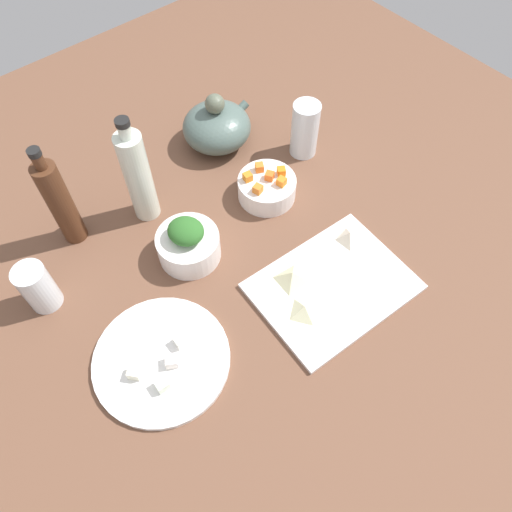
{
  "coord_description": "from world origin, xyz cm",
  "views": [
    {
      "loc": [
        -34.85,
        -41.47,
        90.14
      ],
      "look_at": [
        0.0,
        0.0,
        8.0
      ],
      "focal_mm": 34.45,
      "sensor_mm": 36.0,
      "label": 1
    }
  ],
  "objects_px": {
    "bottle_0": "(138,176)",
    "bottle_1": "(60,202)",
    "drinking_glass_0": "(305,129)",
    "teapot": "(217,126)",
    "bowl_greens": "(189,246)",
    "cutting_board": "(333,286)",
    "bowl_carrots": "(267,188)",
    "drinking_glass_1": "(38,287)",
    "plate_tofu": "(162,360)"
  },
  "relations": [
    {
      "from": "drinking_glass_0",
      "to": "drinking_glass_1",
      "type": "bearing_deg",
      "value": 178.2
    },
    {
      "from": "drinking_glass_0",
      "to": "bottle_0",
      "type": "bearing_deg",
      "value": 167.91
    },
    {
      "from": "cutting_board",
      "to": "bottle_1",
      "type": "relative_size",
      "value": 1.21
    },
    {
      "from": "bowl_carrots",
      "to": "bottle_1",
      "type": "distance_m",
      "value": 0.44
    },
    {
      "from": "teapot",
      "to": "bottle_1",
      "type": "distance_m",
      "value": 0.42
    },
    {
      "from": "cutting_board",
      "to": "bowl_greens",
      "type": "xyz_separation_m",
      "value": [
        -0.17,
        0.25,
        0.03
      ]
    },
    {
      "from": "bottle_1",
      "to": "drinking_glass_1",
      "type": "xyz_separation_m",
      "value": [
        -0.12,
        -0.11,
        -0.06
      ]
    },
    {
      "from": "drinking_glass_1",
      "to": "bowl_greens",
      "type": "bearing_deg",
      "value": -18.1
    },
    {
      "from": "bottle_1",
      "to": "drinking_glass_1",
      "type": "relative_size",
      "value": 2.3
    },
    {
      "from": "cutting_board",
      "to": "drinking_glass_0",
      "type": "height_order",
      "value": "drinking_glass_0"
    },
    {
      "from": "cutting_board",
      "to": "bowl_carrots",
      "type": "distance_m",
      "value": 0.28
    },
    {
      "from": "teapot",
      "to": "drinking_glass_0",
      "type": "bearing_deg",
      "value": -48.04
    },
    {
      "from": "bottle_0",
      "to": "bottle_1",
      "type": "distance_m",
      "value": 0.16
    },
    {
      "from": "bowl_greens",
      "to": "bottle_1",
      "type": "relative_size",
      "value": 0.51
    },
    {
      "from": "drinking_glass_0",
      "to": "drinking_glass_1",
      "type": "xyz_separation_m",
      "value": [
        -0.68,
        0.02,
        -0.01
      ]
    },
    {
      "from": "bowl_greens",
      "to": "bowl_carrots",
      "type": "height_order",
      "value": "bowl_greens"
    },
    {
      "from": "cutting_board",
      "to": "bottle_1",
      "type": "height_order",
      "value": "bottle_1"
    },
    {
      "from": "plate_tofu",
      "to": "drinking_glass_1",
      "type": "relative_size",
      "value": 2.31
    },
    {
      "from": "plate_tofu",
      "to": "bowl_greens",
      "type": "distance_m",
      "value": 0.24
    },
    {
      "from": "bottle_1",
      "to": "bowl_greens",
      "type": "bearing_deg",
      "value": -51.59
    },
    {
      "from": "teapot",
      "to": "bottle_1",
      "type": "xyz_separation_m",
      "value": [
        -0.41,
        -0.03,
        0.06
      ]
    },
    {
      "from": "cutting_board",
      "to": "bowl_greens",
      "type": "distance_m",
      "value": 0.31
    },
    {
      "from": "plate_tofu",
      "to": "drinking_glass_0",
      "type": "relative_size",
      "value": 1.83
    },
    {
      "from": "bowl_carrots",
      "to": "bowl_greens",
      "type": "bearing_deg",
      "value": -175.15
    },
    {
      "from": "teapot",
      "to": "bottle_0",
      "type": "relative_size",
      "value": 0.68
    },
    {
      "from": "bottle_0",
      "to": "drinking_glass_1",
      "type": "relative_size",
      "value": 2.4
    },
    {
      "from": "teapot",
      "to": "drinking_glass_1",
      "type": "relative_size",
      "value": 1.63
    },
    {
      "from": "plate_tofu",
      "to": "drinking_glass_0",
      "type": "height_order",
      "value": "drinking_glass_0"
    },
    {
      "from": "bottle_1",
      "to": "drinking_glass_1",
      "type": "bearing_deg",
      "value": -138.77
    },
    {
      "from": "bottle_1",
      "to": "drinking_glass_1",
      "type": "height_order",
      "value": "bottle_1"
    },
    {
      "from": "cutting_board",
      "to": "drinking_glass_1",
      "type": "height_order",
      "value": "drinking_glass_1"
    },
    {
      "from": "bottle_0",
      "to": "drinking_glass_0",
      "type": "height_order",
      "value": "bottle_0"
    },
    {
      "from": "drinking_glass_1",
      "to": "drinking_glass_0",
      "type": "bearing_deg",
      "value": -1.8
    },
    {
      "from": "bowl_greens",
      "to": "teapot",
      "type": "bearing_deg",
      "value": 42.35
    },
    {
      "from": "plate_tofu",
      "to": "bowl_greens",
      "type": "relative_size",
      "value": 1.95
    },
    {
      "from": "plate_tofu",
      "to": "drinking_glass_1",
      "type": "xyz_separation_m",
      "value": [
        -0.1,
        0.25,
        0.05
      ]
    },
    {
      "from": "bottle_0",
      "to": "teapot",
      "type": "bearing_deg",
      "value": 15.82
    },
    {
      "from": "teapot",
      "to": "drinking_glass_0",
      "type": "xyz_separation_m",
      "value": [
        0.14,
        -0.16,
        0.02
      ]
    },
    {
      "from": "plate_tofu",
      "to": "drinking_glass_1",
      "type": "height_order",
      "value": "drinking_glass_1"
    },
    {
      "from": "bowl_greens",
      "to": "drinking_glass_0",
      "type": "distance_m",
      "value": 0.4
    },
    {
      "from": "bowl_carrots",
      "to": "bottle_1",
      "type": "xyz_separation_m",
      "value": [
        -0.39,
        0.18,
        0.08
      ]
    },
    {
      "from": "bowl_greens",
      "to": "bottle_1",
      "type": "xyz_separation_m",
      "value": [
        -0.16,
        0.2,
        0.08
      ]
    },
    {
      "from": "drinking_glass_0",
      "to": "teapot",
      "type": "bearing_deg",
      "value": 131.96
    },
    {
      "from": "bottle_1",
      "to": "drinking_glass_0",
      "type": "relative_size",
      "value": 1.83
    },
    {
      "from": "cutting_board",
      "to": "teapot",
      "type": "height_order",
      "value": "teapot"
    },
    {
      "from": "cutting_board",
      "to": "plate_tofu",
      "type": "bearing_deg",
      "value": 165.32
    },
    {
      "from": "bottle_0",
      "to": "drinking_glass_0",
      "type": "bearing_deg",
      "value": -12.09
    },
    {
      "from": "bowl_greens",
      "to": "drinking_glass_1",
      "type": "distance_m",
      "value": 0.3
    },
    {
      "from": "bowl_greens",
      "to": "bottle_1",
      "type": "height_order",
      "value": "bottle_1"
    },
    {
      "from": "bottle_1",
      "to": "drinking_glass_1",
      "type": "distance_m",
      "value": 0.17
    }
  ]
}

